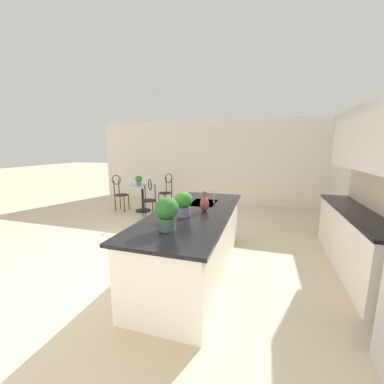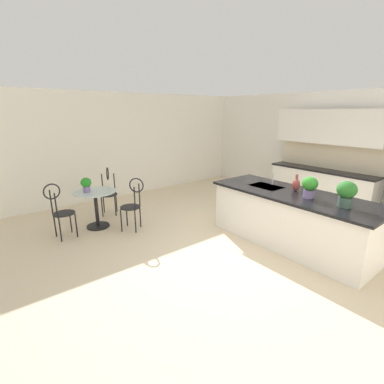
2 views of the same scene
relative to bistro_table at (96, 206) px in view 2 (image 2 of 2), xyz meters
name	(u,v)px [view 2 (image 2 of 2)]	position (x,y,z in m)	size (l,w,h in m)	color
ground_plane	(242,251)	(2.48, 1.51, -0.45)	(40.00, 40.00, 0.00)	beige
wall_back	(353,151)	(2.48, 5.17, 0.90)	(9.00, 0.12, 2.70)	silver
wall_left_window	(125,145)	(-1.78, 1.51, 0.90)	(0.12, 7.80, 2.70)	silver
kitchen_island	(290,218)	(2.78, 2.36, 0.02)	(2.80, 1.06, 0.92)	white
back_counter_run	(321,186)	(2.08, 4.72, 0.05)	(2.44, 0.64, 1.52)	white
upper_cabinet_run	(328,126)	(2.08, 4.69, 1.45)	(2.40, 0.36, 0.76)	white
bistro_table	(96,206)	(0.00, 0.00, 0.00)	(0.80, 0.80, 0.74)	black
chair_near_window	(133,202)	(0.57, 0.51, 0.13)	(0.54, 0.54, 1.04)	black
chair_by_island	(108,189)	(-0.59, 0.50, 0.13)	(0.52, 0.51, 1.04)	black
chair_toward_desk	(60,208)	(0.11, -0.68, 0.13)	(0.41, 0.50, 1.04)	black
sink_faucet	(273,179)	(2.23, 2.54, 0.58)	(0.02, 0.02, 0.22)	#B2B5BA
potted_plant_on_table	(86,184)	(-0.05, -0.13, 0.45)	(0.20, 0.20, 0.28)	#7A669E
potted_plant_counter_far	(346,192)	(3.63, 2.31, 0.69)	(0.27, 0.27, 0.37)	#385147
potted_plant_counter_near	(310,186)	(3.08, 2.31, 0.67)	(0.24, 0.24, 0.34)	#7A669E
vase_on_counter	(296,185)	(2.73, 2.51, 0.58)	(0.13, 0.13, 0.29)	#993D38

